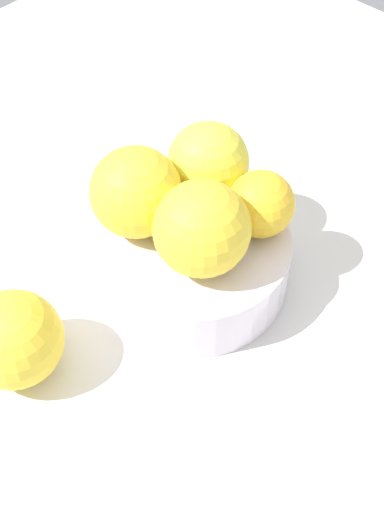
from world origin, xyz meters
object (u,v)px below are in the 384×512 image
at_px(orange_in_bowl_0, 208,162).
at_px(orange_loose_0, 14,339).
at_px(orange_in_bowl_3, 261,204).
at_px(orange_in_bowl_1, 202,229).
at_px(fruit_bowl, 192,261).
at_px(orange_in_bowl_2, 136,192).

xyz_separation_m(orange_in_bowl_0, orange_loose_0, (-0.01, -0.23, -0.05)).
distance_m(orange_in_bowl_0, orange_in_bowl_3, 0.07).
relative_size(orange_in_bowl_3, orange_loose_0, 0.73).
relative_size(orange_in_bowl_1, orange_loose_0, 1.00).
bearing_deg(orange_in_bowl_1, fruit_bowl, 150.97).
relative_size(fruit_bowl, orange_in_bowl_0, 2.38).
height_order(fruit_bowl, orange_in_bowl_1, orange_in_bowl_1).
xyz_separation_m(orange_in_bowl_2, orange_in_bowl_3, (0.08, 0.07, -0.01)).
distance_m(orange_in_bowl_1, orange_loose_0, 0.19).
height_order(orange_in_bowl_2, orange_loose_0, orange_in_bowl_2).
bearing_deg(orange_loose_0, orange_in_bowl_2, 93.08).
xyz_separation_m(orange_in_bowl_2, orange_loose_0, (0.01, -0.16, -0.06)).
height_order(fruit_bowl, orange_loose_0, orange_loose_0).
bearing_deg(orange_in_bowl_3, orange_loose_0, -108.30).
relative_size(orange_in_bowl_0, orange_in_bowl_2, 0.92).
xyz_separation_m(orange_in_bowl_1, orange_in_bowl_2, (-0.07, -0.01, -0.00)).
distance_m(orange_in_bowl_1, orange_in_bowl_3, 0.07).
bearing_deg(orange_loose_0, orange_in_bowl_0, 87.67).
distance_m(orange_in_bowl_2, orange_loose_0, 0.17).
distance_m(orange_in_bowl_0, orange_loose_0, 0.24).
distance_m(fruit_bowl, orange_in_bowl_2, 0.09).
xyz_separation_m(fruit_bowl, orange_in_bowl_1, (0.02, -0.01, 0.07)).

